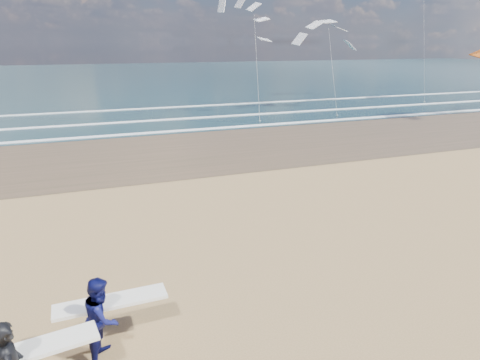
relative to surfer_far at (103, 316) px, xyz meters
name	(u,v)px	position (x,y,z in m)	size (l,w,h in m)	color
wet_sand_strip	(392,130)	(20.13, 16.41, -0.86)	(220.00, 12.00, 0.01)	brown
ocean	(196,75)	(20.13, 70.41, -0.85)	(220.00, 100.00, 0.02)	#1A353B
foam_breakers	(318,109)	(20.13, 26.51, -0.81)	(220.00, 11.70, 0.05)	white
surfer_far	(103,316)	(0.00, 0.00, 0.00)	(2.21, 1.11, 1.71)	#0D104A
kite_1	(256,51)	(13.48, 25.26, 4.33)	(5.33, 4.69, 9.62)	slate
kite_5	(424,14)	(33.47, 29.43, 7.72)	(4.95, 4.64, 16.48)	slate
kite_7	(331,53)	(20.60, 25.66, 4.11)	(6.10, 4.77, 8.76)	slate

